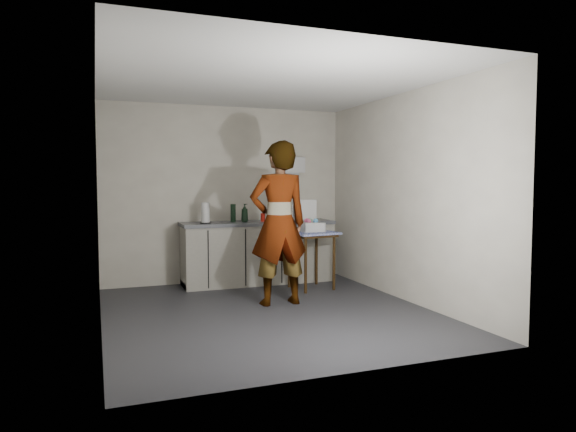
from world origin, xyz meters
name	(u,v)px	position (x,y,z in m)	size (l,w,h in m)	color
ground	(269,312)	(0.00, 0.00, 0.00)	(4.00, 4.00, 0.00)	#2A2A30
wall_back	(226,195)	(0.00, 1.99, 1.30)	(3.60, 0.02, 2.60)	beige
wall_right	(404,197)	(1.79, 0.00, 1.30)	(0.02, 4.00, 2.60)	beige
wall_left	(99,201)	(-1.79, 0.00, 1.30)	(0.02, 4.00, 2.60)	beige
ceiling	(268,82)	(0.00, 0.00, 2.60)	(3.60, 4.00, 0.01)	white
kitchen_counter	(258,254)	(0.40, 1.70, 0.43)	(2.24, 0.62, 0.91)	black
wall_shelf	(291,165)	(1.00, 1.92, 1.75)	(0.42, 0.18, 0.37)	silver
side_table	(311,239)	(0.97, 1.04, 0.70)	(0.70, 0.70, 0.80)	#3E290E
standing_man	(279,223)	(0.24, 0.34, 0.99)	(0.72, 0.47, 1.98)	#B2A593
soap_bottle	(245,213)	(0.20, 1.68, 1.04)	(0.10, 0.10, 0.26)	black
soda_can	(263,217)	(0.46, 1.66, 0.97)	(0.06, 0.06, 0.12)	red
dark_bottle	(233,213)	(0.04, 1.75, 1.04)	(0.08, 0.08, 0.26)	black
paper_towel	(205,214)	(-0.39, 1.60, 1.05)	(0.16, 0.16, 0.29)	black
dish_rack	(299,217)	(1.04, 1.64, 0.97)	(0.37, 0.28, 0.26)	white
bakery_box	(310,224)	(0.99, 1.12, 0.90)	(0.32, 0.33, 0.43)	silver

